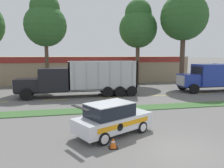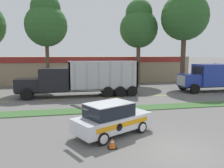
{
  "view_description": "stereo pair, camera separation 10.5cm",
  "coord_description": "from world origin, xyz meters",
  "px_view_note": "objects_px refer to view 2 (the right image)",
  "views": [
    {
      "loc": [
        -4.89,
        -8.6,
        4.31
      ],
      "look_at": [
        -1.43,
        7.68,
        2.08
      ],
      "focal_mm": 35.0,
      "sensor_mm": 36.0,
      "label": 1
    },
    {
      "loc": [
        -4.78,
        -8.62,
        4.31
      ],
      "look_at": [
        -1.43,
        7.68,
        2.08
      ],
      "focal_mm": 35.0,
      "sensor_mm": 36.0,
      "label": 2
    }
  ],
  "objects_px": {
    "rally_car": "(112,118)",
    "traffic_cone": "(112,143)",
    "dump_truck_lead": "(215,77)",
    "dump_truck_trail": "(70,81)"
  },
  "relations": [
    {
      "from": "rally_car",
      "to": "traffic_cone",
      "type": "distance_m",
      "value": 1.92
    },
    {
      "from": "traffic_cone",
      "to": "dump_truck_lead",
      "type": "bearing_deg",
      "value": 41.03
    },
    {
      "from": "dump_truck_trail",
      "to": "rally_car",
      "type": "relative_size",
      "value": 2.62
    },
    {
      "from": "dump_truck_lead",
      "to": "traffic_cone",
      "type": "bearing_deg",
      "value": -138.97
    },
    {
      "from": "dump_truck_lead",
      "to": "traffic_cone",
      "type": "height_order",
      "value": "dump_truck_lead"
    },
    {
      "from": "dump_truck_lead",
      "to": "dump_truck_trail",
      "type": "distance_m",
      "value": 16.99
    },
    {
      "from": "dump_truck_lead",
      "to": "dump_truck_trail",
      "type": "relative_size",
      "value": 0.88
    },
    {
      "from": "dump_truck_trail",
      "to": "traffic_cone",
      "type": "distance_m",
      "value": 13.46
    },
    {
      "from": "traffic_cone",
      "to": "rally_car",
      "type": "bearing_deg",
      "value": 79.41
    },
    {
      "from": "rally_car",
      "to": "traffic_cone",
      "type": "bearing_deg",
      "value": -100.59
    }
  ]
}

